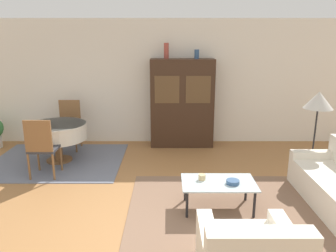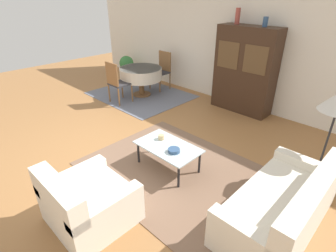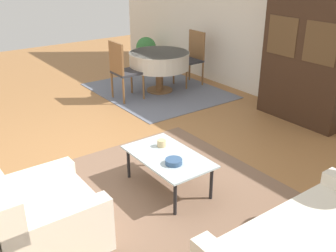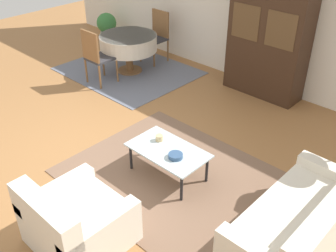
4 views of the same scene
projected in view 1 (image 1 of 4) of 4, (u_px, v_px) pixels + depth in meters
ground_plane at (152, 229)px, 4.05m from camera, size 14.00×14.00×0.00m
wall_back at (159, 82)px, 7.21m from camera, size 10.00×0.06×2.70m
area_rug at (226, 208)px, 4.55m from camera, size 2.68×2.14×0.01m
dining_rug at (58, 161)px, 6.30m from camera, size 2.47×2.03×0.01m
coffee_table at (219, 185)px, 4.44m from camera, size 1.00×0.59×0.39m
display_cabinet at (183, 103)px, 7.04m from camera, size 1.34×0.48×1.88m
dining_table at (58, 132)px, 6.16m from camera, size 1.10×1.10×0.73m
dining_chair_near at (42, 145)px, 5.42m from camera, size 0.44×0.44×1.02m
dining_chair_far at (70, 122)px, 6.92m from camera, size 0.44×0.44×1.02m
floor_lamp at (319, 103)px, 5.40m from camera, size 0.47×0.47×1.44m
cup at (203, 177)px, 4.49m from camera, size 0.10×0.10×0.08m
bowl at (233, 182)px, 4.37m from camera, size 0.18×0.18×0.05m
vase_tall at (167, 51)px, 6.75m from camera, size 0.10×0.10×0.32m
vase_short at (197, 54)px, 6.77m from camera, size 0.10×0.10×0.19m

